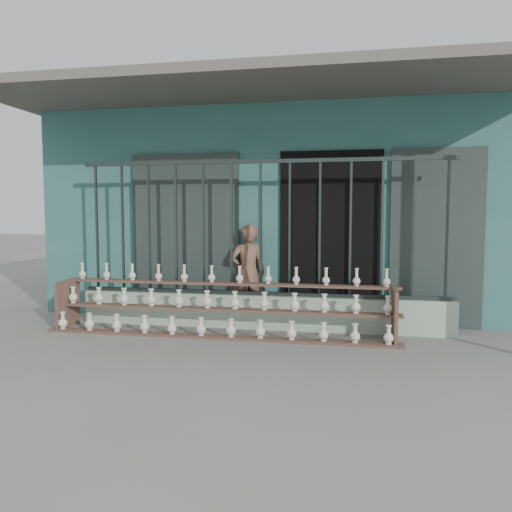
# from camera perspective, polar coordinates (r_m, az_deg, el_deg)

# --- Properties ---
(ground) EXTENTS (60.00, 60.00, 0.00)m
(ground) POSITION_cam_1_polar(r_m,az_deg,el_deg) (5.55, -2.00, -11.20)
(ground) COLOR slate
(workshop_building) EXTENTS (7.40, 6.60, 3.21)m
(workshop_building) POSITION_cam_1_polar(r_m,az_deg,el_deg) (9.50, 3.74, 5.31)
(workshop_building) COLOR #2F645F
(workshop_building) RESTS_ON ground
(parapet_wall) EXTENTS (5.00, 0.20, 0.45)m
(parapet_wall) POSITION_cam_1_polar(r_m,az_deg,el_deg) (6.73, 0.49, -6.38)
(parapet_wall) COLOR #A3BEA3
(parapet_wall) RESTS_ON ground
(security_fence) EXTENTS (5.00, 0.04, 1.80)m
(security_fence) POSITION_cam_1_polar(r_m,az_deg,el_deg) (6.61, 0.49, 3.23)
(security_fence) COLOR #283330
(security_fence) RESTS_ON parapet_wall
(shelf_rack) EXTENTS (4.50, 0.68, 0.85)m
(shelf_rack) POSITION_cam_1_polar(r_m,az_deg,el_deg) (6.40, -4.08, -5.73)
(shelf_rack) COLOR brown
(shelf_rack) RESTS_ON ground
(elderly_woman) EXTENTS (0.59, 0.49, 1.39)m
(elderly_woman) POSITION_cam_1_polar(r_m,az_deg,el_deg) (7.05, -0.92, -2.01)
(elderly_woman) COLOR brown
(elderly_woman) RESTS_ON ground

